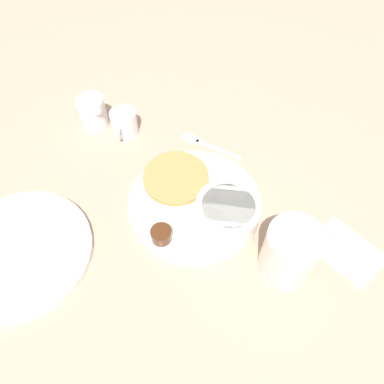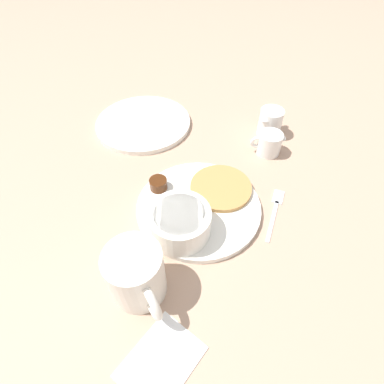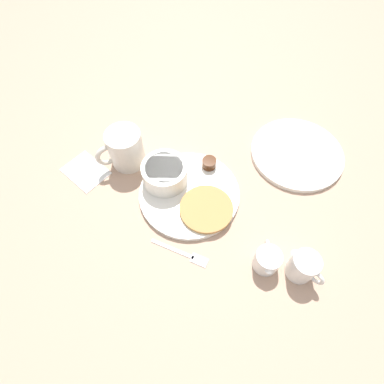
{
  "view_description": "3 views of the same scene",
  "coord_description": "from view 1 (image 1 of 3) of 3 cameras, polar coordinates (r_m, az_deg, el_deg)",
  "views": [
    {
      "loc": [
        0.18,
        -0.32,
        0.57
      ],
      "look_at": [
        -0.01,
        0.0,
        0.03
      ],
      "focal_mm": 35.0,
      "sensor_mm": 36.0,
      "label": 1
    },
    {
      "loc": [
        0.34,
        0.12,
        0.45
      ],
      "look_at": [
        0.0,
        -0.01,
        0.05
      ],
      "focal_mm": 28.0,
      "sensor_mm": 36.0,
      "label": 2
    },
    {
      "loc": [
        -0.16,
        0.33,
        0.61
      ],
      "look_at": [
        -0.01,
        0.01,
        0.04
      ],
      "focal_mm": 28.0,
      "sensor_mm": 36.0,
      "label": 3
    }
  ],
  "objects": [
    {
      "name": "creamer_pitcher_near",
      "position": [
        0.78,
        -10.32,
        10.39
      ],
      "size": [
        0.05,
        0.07,
        0.05
      ],
      "color": "white",
      "rests_on": "ground_plane"
    },
    {
      "name": "coffee_mug",
      "position": [
        0.59,
        14.96,
        -8.72
      ],
      "size": [
        0.09,
        0.11,
        0.1
      ],
      "color": "silver",
      "rests_on": "ground_plane"
    },
    {
      "name": "creamer_pitcher_far",
      "position": [
        0.81,
        -14.94,
        11.72
      ],
      "size": [
        0.08,
        0.05,
        0.07
      ],
      "color": "white",
      "rests_on": "ground_plane"
    },
    {
      "name": "pancake_stack",
      "position": [
        0.69,
        -2.46,
        2.21
      ],
      "size": [
        0.12,
        0.12,
        0.01
      ],
      "color": "#B78447",
      "rests_on": "plate"
    },
    {
      "name": "far_plate",
      "position": [
        0.68,
        -24.72,
        -8.33
      ],
      "size": [
        0.24,
        0.24,
        0.01
      ],
      "color": "white",
      "rests_on": "ground_plane"
    },
    {
      "name": "fork",
      "position": [
        0.76,
        1.89,
        7.42
      ],
      "size": [
        0.13,
        0.02,
        0.0
      ],
      "color": "silver",
      "rests_on": "ground_plane"
    },
    {
      "name": "butter_ramekin",
      "position": [
        0.62,
        5.8,
        -5.3
      ],
      "size": [
        0.05,
        0.05,
        0.04
      ],
      "color": "white",
      "rests_on": "plate"
    },
    {
      "name": "syrup_cup",
      "position": [
        0.62,
        -4.72,
        -6.48
      ],
      "size": [
        0.04,
        0.04,
        0.02
      ],
      "color": "#47230F",
      "rests_on": "plate"
    },
    {
      "name": "bowl",
      "position": [
        0.62,
        5.42,
        -3.22
      ],
      "size": [
        0.11,
        0.11,
        0.05
      ],
      "color": "white",
      "rests_on": "plate"
    },
    {
      "name": "plate",
      "position": [
        0.67,
        0.4,
        -1.74
      ],
      "size": [
        0.24,
        0.24,
        0.01
      ],
      "color": "white",
      "rests_on": "ground_plane"
    },
    {
      "name": "ground_plane",
      "position": [
        0.67,
        0.4,
        -2.02
      ],
      "size": [
        4.0,
        4.0,
        0.0
      ],
      "primitive_type": "plane",
      "color": "tan"
    },
    {
      "name": "napkin",
      "position": [
        0.68,
        22.56,
        -8.28
      ],
      "size": [
        0.13,
        0.11,
        0.0
      ],
      "color": "white",
      "rests_on": "ground_plane"
    }
  ]
}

